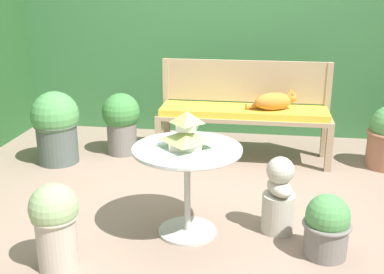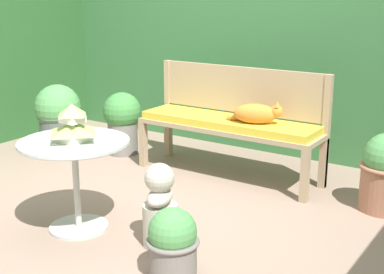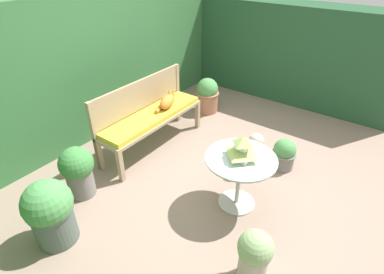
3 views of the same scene
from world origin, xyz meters
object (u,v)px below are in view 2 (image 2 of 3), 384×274
object	(u,v)px
cat	(257,114)
pagoda_birdhouse	(73,125)
garden_bench	(228,126)
patio_table	(75,160)
garden_bust	(160,208)
potted_plant_bench_right	(122,120)
potted_plant_table_far	(173,243)
potted_plant_bench_left	(58,117)

from	to	relation	value
cat	pagoda_birdhouse	world-z (taller)	pagoda_birdhouse
pagoda_birdhouse	garden_bench	bearing A→B (deg)	78.48
cat	patio_table	distance (m)	1.61
garden_bust	potted_plant_bench_right	bearing A→B (deg)	-153.49
garden_bust	potted_plant_bench_right	xyz separation A→B (m)	(-1.55, 1.42, 0.08)
garden_bench	patio_table	bearing A→B (deg)	-101.52
potted_plant_table_far	pagoda_birdhouse	bearing A→B (deg)	170.15
patio_table	garden_bust	size ratio (longest dim) A/B	1.33
patio_table	potted_plant_table_far	xyz separation A→B (m)	(0.93, -0.16, -0.29)
cat	garden_bust	world-z (taller)	cat
pagoda_birdhouse	potted_plant_bench_left	size ratio (longest dim) A/B	0.40
garden_bench	potted_plant_table_far	distance (m)	1.81
garden_bench	potted_plant_table_far	bearing A→B (deg)	-69.93
cat	potted_plant_bench_right	bearing A→B (deg)	158.41
pagoda_birdhouse	potted_plant_table_far	xyz separation A→B (m)	(0.93, -0.16, -0.53)
potted_plant_bench_right	potted_plant_bench_left	distance (m)	0.65
garden_bust	potted_plant_bench_right	distance (m)	2.10
cat	potted_plant_bench_left	size ratio (longest dim) A/B	0.69
garden_bust	potted_plant_bench_left	distance (m)	2.36
patio_table	garden_bust	xyz separation A→B (m)	(0.63, 0.11, -0.24)
pagoda_birdhouse	garden_bust	distance (m)	0.80
garden_bust	pagoda_birdhouse	bearing A→B (deg)	-100.69
pagoda_birdhouse	garden_bust	bearing A→B (deg)	10.37
patio_table	pagoda_birdhouse	xyz separation A→B (m)	(0.00, 0.00, 0.24)
potted_plant_bench_right	potted_plant_bench_left	world-z (taller)	potted_plant_bench_left
garden_bench	cat	distance (m)	0.33
patio_table	potted_plant_table_far	world-z (taller)	patio_table
potted_plant_table_far	patio_table	bearing A→B (deg)	170.15
garden_bench	pagoda_birdhouse	distance (m)	1.58
cat	garden_bust	distance (m)	1.42
potted_plant_bench_left	pagoda_birdhouse	bearing A→B (deg)	-38.96
garden_bust	potted_plant_table_far	distance (m)	0.41
potted_plant_bench_right	potted_plant_table_far	bearing A→B (deg)	-42.48
patio_table	potted_plant_bench_right	bearing A→B (deg)	121.04
garden_bench	patio_table	size ratio (longest dim) A/B	2.24
cat	garden_bust	bearing A→B (deg)	-108.84
patio_table	pagoda_birdhouse	world-z (taller)	pagoda_birdhouse
garden_bench	pagoda_birdhouse	world-z (taller)	pagoda_birdhouse
garden_bust	potted_plant_bench_left	xyz separation A→B (m)	(-2.10, 1.07, 0.11)
patio_table	potted_plant_bench_left	bearing A→B (deg)	141.04
garden_bust	garden_bench	bearing A→B (deg)	171.61
potted_plant_bench_left	cat	bearing A→B (deg)	8.41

